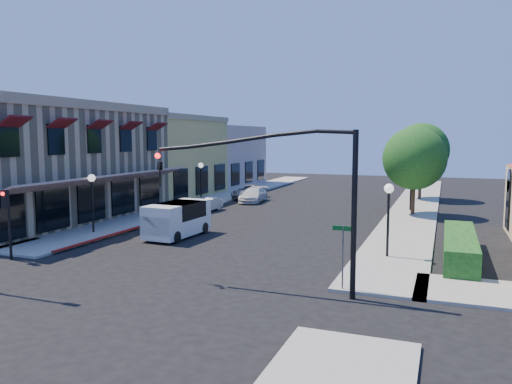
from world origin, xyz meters
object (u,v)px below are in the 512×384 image
(street_tree_a, at_px, (414,158))
(parked_car_c, at_px, (253,195))
(white_van, at_px, (177,217))
(lamppost_right_near, at_px, (389,202))
(parked_car_d, at_px, (249,192))
(parked_car_b, at_px, (207,205))
(lamppost_right_far, at_px, (411,176))
(secondary_signal, at_px, (7,211))
(lamppost_left_far, at_px, (201,173))
(parked_car_a, at_px, (173,216))
(street_tree_b, at_px, (421,150))
(lamppost_left_near, at_px, (92,188))
(street_name_sign, at_px, (343,247))
(signal_mast_arm, at_px, (295,183))

(street_tree_a, distance_m, parked_car_c, 14.45)
(white_van, relative_size, parked_car_c, 1.04)
(lamppost_right_near, relative_size, parked_car_d, 0.77)
(parked_car_b, distance_m, parked_car_d, 8.82)
(white_van, bearing_deg, lamppost_right_far, 51.66)
(secondary_signal, distance_m, parked_car_c, 23.86)
(lamppost_left_far, height_order, parked_car_a, lamppost_left_far)
(street_tree_b, height_order, parked_car_c, street_tree_b)
(lamppost_right_near, xyz_separation_m, white_van, (-11.89, 0.97, -1.59))
(parked_car_a, bearing_deg, lamppost_left_near, -134.82)
(white_van, bearing_deg, lamppost_right_near, -4.68)
(lamppost_left_far, relative_size, white_van, 0.78)
(street_name_sign, relative_size, lamppost_left_far, 0.70)
(signal_mast_arm, xyz_separation_m, parked_car_a, (-11.27, 10.50, -3.43))
(street_name_sign, height_order, lamppost_right_far, lamppost_right_far)
(lamppost_right_near, distance_m, parked_car_a, 14.62)
(street_tree_b, bearing_deg, street_name_sign, -92.50)
(secondary_signal, bearing_deg, lamppost_right_far, 53.86)
(street_tree_b, relative_size, parked_car_a, 1.83)
(street_tree_a, bearing_deg, street_name_sign, -93.76)
(street_tree_a, relative_size, lamppost_right_near, 1.82)
(street_tree_a, relative_size, street_name_sign, 2.59)
(lamppost_right_near, height_order, parked_car_d, lamppost_right_near)
(parked_car_a, xyz_separation_m, parked_car_c, (0.53, 13.00, -0.02))
(parked_car_a, relative_size, parked_car_d, 0.83)
(street_tree_b, distance_m, street_name_sign, 29.96)
(lamppost_left_near, bearing_deg, street_tree_b, 54.21)
(street_tree_a, relative_size, lamppost_right_far, 1.82)
(parked_car_d, bearing_deg, secondary_signal, -92.12)
(street_tree_b, distance_m, parked_car_b, 20.59)
(lamppost_left_near, xyz_separation_m, lamppost_right_far, (17.00, 16.00, 0.00))
(lamppost_right_near, distance_m, parked_car_b, 18.18)
(parked_car_a, bearing_deg, signal_mast_arm, -50.13)
(secondary_signal, distance_m, white_van, 8.94)
(signal_mast_arm, relative_size, parked_car_d, 1.74)
(signal_mast_arm, xyz_separation_m, lamppost_left_near, (-14.36, 6.50, -1.35))
(lamppost_right_far, height_order, parked_car_b, lamppost_right_far)
(lamppost_right_near, bearing_deg, lamppost_left_far, 140.53)
(secondary_signal, xyz_separation_m, parked_car_d, (1.80, 25.89, -1.68))
(lamppost_right_far, xyz_separation_m, white_van, (-11.89, -15.03, -1.59))
(lamppost_right_far, bearing_deg, street_name_sign, -92.63)
(lamppost_right_far, relative_size, parked_car_b, 1.11)
(lamppost_right_near, height_order, parked_car_b, lamppost_right_near)
(street_tree_b, height_order, lamppost_left_far, street_tree_b)
(white_van, height_order, parked_car_a, white_van)
(lamppost_right_far, bearing_deg, parked_car_d, 167.36)
(white_van, relative_size, parked_car_b, 1.41)
(white_van, bearing_deg, secondary_signal, -121.38)
(street_tree_a, bearing_deg, parked_car_a, -144.87)
(street_tree_a, distance_m, secondary_signal, 26.64)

